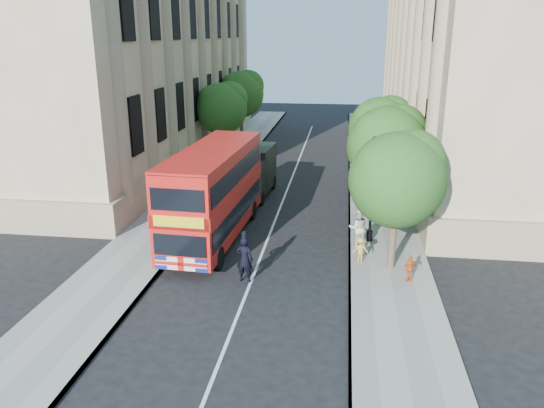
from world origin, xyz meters
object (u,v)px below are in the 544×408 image
at_px(police_constable, 245,259).
at_px(box_van, 252,173).
at_px(double_decker_bus, 214,191).
at_px(lamp_post, 372,194).
at_px(woman_pedestrian, 358,228).

bearing_deg(police_constable, box_van, -70.68).
bearing_deg(box_van, double_decker_bus, -90.50).
relative_size(box_van, police_constable, 2.74).
distance_m(lamp_post, double_decker_bus, 7.62).
bearing_deg(lamp_post, police_constable, -136.42).
bearing_deg(police_constable, double_decker_bus, -51.69).
relative_size(double_decker_bus, woman_pedestrian, 5.25).
height_order(double_decker_bus, police_constable, double_decker_bus).
distance_m(lamp_post, woman_pedestrian, 1.77).
distance_m(police_constable, woman_pedestrian, 6.26).
bearing_deg(police_constable, woman_pedestrian, -127.28).
xyz_separation_m(double_decker_bus, box_van, (0.55, 7.51, -1.01)).
distance_m(lamp_post, box_van, 10.00).
xyz_separation_m(lamp_post, police_constable, (-5.25, -5.00, -1.52)).
distance_m(double_decker_bus, box_van, 7.60).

